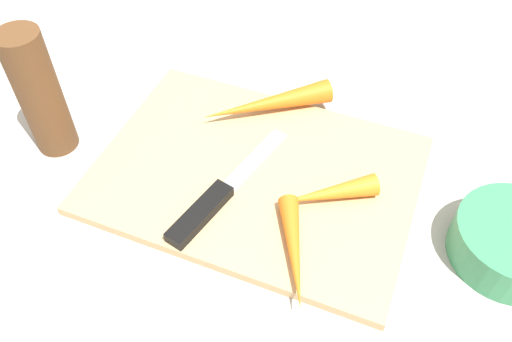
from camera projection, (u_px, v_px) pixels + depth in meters
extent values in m
plane|color=#ADA8A0|center=(256.00, 178.00, 0.62)|extent=(1.40, 1.40, 0.00)
cube|color=tan|center=(256.00, 174.00, 0.61)|extent=(0.36, 0.26, 0.01)
cube|color=#B7B7BC|center=(255.00, 160.00, 0.62)|extent=(0.04, 0.11, 0.00)
cube|color=black|center=(200.00, 214.00, 0.56)|extent=(0.04, 0.09, 0.01)
cone|color=orange|center=(328.00, 194.00, 0.57)|extent=(0.10, 0.08, 0.03)
cone|color=orange|center=(267.00, 104.00, 0.66)|extent=(0.15, 0.13, 0.03)
cone|color=orange|center=(294.00, 251.00, 0.52)|extent=(0.07, 0.12, 0.02)
cylinder|color=#388C59|center=(512.00, 242.00, 0.53)|extent=(0.12, 0.12, 0.04)
cylinder|color=brown|center=(39.00, 94.00, 0.59)|extent=(0.05, 0.05, 0.16)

